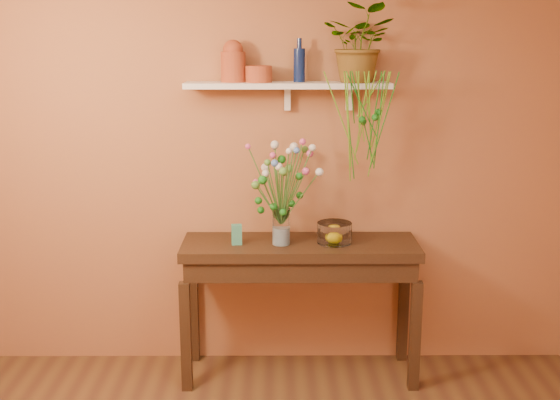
# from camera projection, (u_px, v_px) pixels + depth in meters

# --- Properties ---
(room) EXTENTS (4.04, 4.04, 2.70)m
(room) POSITION_uv_depth(u_px,v_px,m) (282.00, 268.00, 2.71)
(room) COLOR brown
(room) RESTS_ON ground
(sideboard) EXTENTS (1.52, 0.49, 0.92)m
(sideboard) POSITION_uv_depth(u_px,v_px,m) (300.00, 262.00, 4.53)
(sideboard) COLOR #382416
(sideboard) RESTS_ON ground
(wall_shelf) EXTENTS (1.30, 0.24, 0.19)m
(wall_shelf) POSITION_uv_depth(u_px,v_px,m) (289.00, 86.00, 4.41)
(wall_shelf) COLOR white
(wall_shelf) RESTS_ON room
(terracotta_jug) EXTENTS (0.21, 0.21, 0.26)m
(terracotta_jug) POSITION_uv_depth(u_px,v_px,m) (233.00, 62.00, 4.39)
(terracotta_jug) COLOR #9A3E1C
(terracotta_jug) RESTS_ON wall_shelf
(terracotta_pot) EXTENTS (0.17, 0.17, 0.10)m
(terracotta_pot) POSITION_uv_depth(u_px,v_px,m) (259.00, 74.00, 4.38)
(terracotta_pot) COLOR #9A3E1C
(terracotta_pot) RESTS_ON wall_shelf
(blue_bottle) EXTENTS (0.09, 0.09, 0.27)m
(blue_bottle) POSITION_uv_depth(u_px,v_px,m) (299.00, 64.00, 4.40)
(blue_bottle) COLOR #0C1A48
(blue_bottle) RESTS_ON wall_shelf
(spider_plant) EXTENTS (0.54, 0.51, 0.48)m
(spider_plant) POSITION_uv_depth(u_px,v_px,m) (361.00, 43.00, 4.33)
(spider_plant) COLOR #1A6718
(spider_plant) RESTS_ON wall_shelf
(plant_fronds) EXTENTS (0.45, 0.28, 0.70)m
(plant_fronds) POSITION_uv_depth(u_px,v_px,m) (366.00, 117.00, 4.28)
(plant_fronds) COLOR #1A6718
(plant_fronds) RESTS_ON wall_shelf
(glass_vase) EXTENTS (0.11, 0.11, 0.24)m
(glass_vase) POSITION_uv_depth(u_px,v_px,m) (281.00, 229.00, 4.44)
(glass_vase) COLOR white
(glass_vase) RESTS_ON sideboard
(bouquet) EXTENTS (0.48, 0.45, 0.54)m
(bouquet) POSITION_uv_depth(u_px,v_px,m) (282.00, 174.00, 4.36)
(bouquet) COLOR #386B28
(bouquet) RESTS_ON glass_vase
(glass_bowl) EXTENTS (0.22, 0.22, 0.13)m
(glass_bowl) POSITION_uv_depth(u_px,v_px,m) (334.00, 234.00, 4.48)
(glass_bowl) COLOR white
(glass_bowl) RESTS_ON sideboard
(lemon) EXTENTS (0.08, 0.08, 0.08)m
(lemon) POSITION_uv_depth(u_px,v_px,m) (334.00, 237.00, 4.47)
(lemon) COLOR yellow
(lemon) RESTS_ON glass_bowl
(carton) EXTENTS (0.07, 0.06, 0.13)m
(carton) POSITION_uv_depth(u_px,v_px,m) (237.00, 235.00, 4.45)
(carton) COLOR #2A6885
(carton) RESTS_ON sideboard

